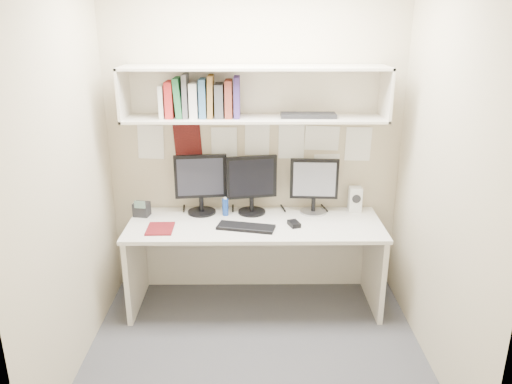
{
  "coord_description": "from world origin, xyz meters",
  "views": [
    {
      "loc": [
        -0.02,
        -2.99,
        2.25
      ],
      "look_at": [
        0.01,
        0.35,
        1.09
      ],
      "focal_mm": 35.0,
      "sensor_mm": 36.0,
      "label": 1
    }
  ],
  "objects_px": {
    "maroon_notebook": "(160,229)",
    "desk_phone": "(142,209)",
    "desk": "(255,264)",
    "speaker": "(355,199)",
    "monitor_right": "(314,184)",
    "monitor_left": "(201,182)",
    "monitor_center": "(252,182)",
    "keyboard": "(246,227)"
  },
  "relations": [
    {
      "from": "monitor_left",
      "to": "speaker",
      "type": "relative_size",
      "value": 2.4
    },
    {
      "from": "monitor_right",
      "to": "desk_phone",
      "type": "height_order",
      "value": "monitor_right"
    },
    {
      "from": "monitor_center",
      "to": "keyboard",
      "type": "bearing_deg",
      "value": -108.3
    },
    {
      "from": "keyboard",
      "to": "maroon_notebook",
      "type": "xyz_separation_m",
      "value": [
        -0.65,
        -0.01,
        -0.0
      ]
    },
    {
      "from": "monitor_center",
      "to": "speaker",
      "type": "bearing_deg",
      "value": -8.55
    },
    {
      "from": "monitor_left",
      "to": "desk_phone",
      "type": "height_order",
      "value": "monitor_left"
    },
    {
      "from": "monitor_center",
      "to": "keyboard",
      "type": "relative_size",
      "value": 1.1
    },
    {
      "from": "speaker",
      "to": "maroon_notebook",
      "type": "bearing_deg",
      "value": -164.74
    },
    {
      "from": "desk_phone",
      "to": "monitor_center",
      "type": "bearing_deg",
      "value": 14.02
    },
    {
      "from": "monitor_right",
      "to": "maroon_notebook",
      "type": "relative_size",
      "value": 1.88
    },
    {
      "from": "monitor_center",
      "to": "keyboard",
      "type": "height_order",
      "value": "monitor_center"
    },
    {
      "from": "maroon_notebook",
      "to": "desk_phone",
      "type": "distance_m",
      "value": 0.35
    },
    {
      "from": "maroon_notebook",
      "to": "desk_phone",
      "type": "xyz_separation_m",
      "value": [
        -0.2,
        0.29,
        0.05
      ]
    },
    {
      "from": "monitor_right",
      "to": "maroon_notebook",
      "type": "xyz_separation_m",
      "value": [
        -1.21,
        -0.35,
        -0.24
      ]
    },
    {
      "from": "monitor_center",
      "to": "speaker",
      "type": "xyz_separation_m",
      "value": [
        0.86,
        0.03,
        -0.16
      ]
    },
    {
      "from": "speaker",
      "to": "desk_phone",
      "type": "distance_m",
      "value": 1.76
    },
    {
      "from": "desk",
      "to": "desk_phone",
      "type": "relative_size",
      "value": 13.58
    },
    {
      "from": "monitor_left",
      "to": "speaker",
      "type": "xyz_separation_m",
      "value": [
        1.28,
        0.03,
        -0.16
      ]
    },
    {
      "from": "desk_phone",
      "to": "desk",
      "type": "bearing_deg",
      "value": 0.36
    },
    {
      "from": "desk_phone",
      "to": "keyboard",
      "type": "bearing_deg",
      "value": -7.99
    },
    {
      "from": "desk",
      "to": "keyboard",
      "type": "height_order",
      "value": "keyboard"
    },
    {
      "from": "monitor_center",
      "to": "monitor_right",
      "type": "xyz_separation_m",
      "value": [
        0.51,
        0.0,
        -0.01
      ]
    },
    {
      "from": "speaker",
      "to": "desk",
      "type": "bearing_deg",
      "value": -161.84
    },
    {
      "from": "desk",
      "to": "maroon_notebook",
      "type": "xyz_separation_m",
      "value": [
        -0.73,
        -0.13,
        0.37
      ]
    },
    {
      "from": "desk",
      "to": "monitor_left",
      "type": "distance_m",
      "value": 0.8
    },
    {
      "from": "desk",
      "to": "monitor_right",
      "type": "distance_m",
      "value": 0.81
    },
    {
      "from": "keyboard",
      "to": "maroon_notebook",
      "type": "distance_m",
      "value": 0.65
    },
    {
      "from": "keyboard",
      "to": "desk_phone",
      "type": "xyz_separation_m",
      "value": [
        -0.85,
        0.27,
        0.05
      ]
    },
    {
      "from": "monitor_center",
      "to": "desk_phone",
      "type": "bearing_deg",
      "value": 173.56
    },
    {
      "from": "desk",
      "to": "speaker",
      "type": "xyz_separation_m",
      "value": [
        0.84,
        0.25,
        0.47
      ]
    },
    {
      "from": "monitor_center",
      "to": "keyboard",
      "type": "distance_m",
      "value": 0.42
    },
    {
      "from": "monitor_right",
      "to": "maroon_notebook",
      "type": "height_order",
      "value": "monitor_right"
    },
    {
      "from": "monitor_center",
      "to": "maroon_notebook",
      "type": "bearing_deg",
      "value": -163.97
    },
    {
      "from": "monitor_left",
      "to": "desk_phone",
      "type": "xyz_separation_m",
      "value": [
        -0.48,
        -0.07,
        -0.21
      ]
    },
    {
      "from": "keyboard",
      "to": "desk_phone",
      "type": "distance_m",
      "value": 0.89
    },
    {
      "from": "desk",
      "to": "monitor_right",
      "type": "relative_size",
      "value": 4.38
    },
    {
      "from": "desk",
      "to": "desk_phone",
      "type": "xyz_separation_m",
      "value": [
        -0.92,
        0.15,
        0.42
      ]
    },
    {
      "from": "monitor_center",
      "to": "maroon_notebook",
      "type": "xyz_separation_m",
      "value": [
        -0.7,
        -0.35,
        -0.25
      ]
    },
    {
      "from": "monitor_left",
      "to": "keyboard",
      "type": "height_order",
      "value": "monitor_left"
    },
    {
      "from": "monitor_left",
      "to": "monitor_right",
      "type": "distance_m",
      "value": 0.92
    },
    {
      "from": "desk",
      "to": "keyboard",
      "type": "distance_m",
      "value": 0.4
    },
    {
      "from": "monitor_center",
      "to": "speaker",
      "type": "relative_size",
      "value": 2.35
    }
  ]
}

